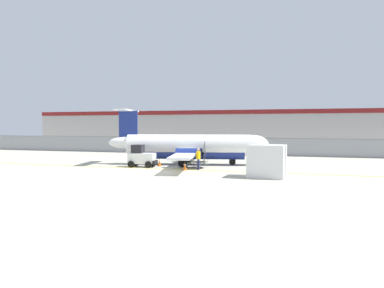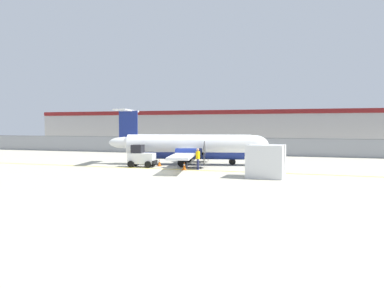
{
  "view_description": "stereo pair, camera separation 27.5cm",
  "coord_description": "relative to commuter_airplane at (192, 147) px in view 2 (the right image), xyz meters",
  "views": [
    {
      "loc": [
        10.56,
        -25.97,
        3.47
      ],
      "look_at": [
        0.58,
        6.9,
        1.8
      ],
      "focal_mm": 35.0,
      "sensor_mm": 36.0,
      "label": 1
    },
    {
      "loc": [
        10.82,
        -25.89,
        3.47
      ],
      "look_at": [
        0.58,
        6.9,
        1.8
      ],
      "focal_mm": 35.0,
      "sensor_mm": 36.0,
      "label": 2
    }
  ],
  "objects": [
    {
      "name": "ground_plane",
      "position": [
        -0.83,
        -3.95,
        -1.6
      ],
      "size": [
        140.0,
        140.0,
        0.01
      ],
      "color": "#B2AD99"
    },
    {
      "name": "perimeter_fence",
      "position": [
        -0.83,
        12.05,
        -0.49
      ],
      "size": [
        98.0,
        0.1,
        2.1
      ],
      "color": "gray",
      "rests_on": "ground"
    },
    {
      "name": "parking_lot_strip",
      "position": [
        -0.83,
        23.55,
        -1.54
      ],
      "size": [
        98.0,
        17.0,
        0.12
      ],
      "color": "#38383A",
      "rests_on": "ground"
    },
    {
      "name": "background_building",
      "position": [
        -0.83,
        42.03,
        1.66
      ],
      "size": [
        91.0,
        8.1,
        6.5
      ],
      "color": "#BCB7B2",
      "rests_on": "ground"
    },
    {
      "name": "commuter_airplane",
      "position": [
        0.0,
        0.0,
        0.0
      ],
      "size": [
        14.43,
        16.0,
        4.92
      ],
      "rotation": [
        0.0,
        0.0,
        0.2
      ],
      "color": "white",
      "rests_on": "ground"
    },
    {
      "name": "baggage_tug",
      "position": [
        -3.49,
        -3.09,
        -0.75
      ],
      "size": [
        2.43,
        1.58,
        1.88
      ],
      "rotation": [
        0.0,
        0.0,
        0.1
      ],
      "color": "silver",
      "rests_on": "ground"
    },
    {
      "name": "ground_crew_worker",
      "position": [
        1.64,
        -3.56,
        -0.65
      ],
      "size": [
        0.43,
        0.54,
        1.7
      ],
      "rotation": [
        0.0,
        0.0,
        3.48
      ],
      "color": "#191E4C",
      "rests_on": "ground"
    },
    {
      "name": "cargo_container",
      "position": [
        7.27,
        -6.51,
        -0.5
      ],
      "size": [
        2.52,
        2.15,
        2.2
      ],
      "rotation": [
        0.0,
        0.0,
        -0.06
      ],
      "color": "silver",
      "rests_on": "ground"
    },
    {
      "name": "traffic_cone_near_left",
      "position": [
        -2.27,
        -2.03,
        -1.29
      ],
      "size": [
        0.36,
        0.36,
        0.64
      ],
      "color": "orange",
      "rests_on": "ground"
    },
    {
      "name": "traffic_cone_near_right",
      "position": [
        0.69,
        -4.1,
        -1.29
      ],
      "size": [
        0.36,
        0.36,
        0.64
      ],
      "color": "orange",
      "rests_on": "ground"
    },
    {
      "name": "parked_car_0",
      "position": [
        -13.08,
        20.07,
        -0.71
      ],
      "size": [
        4.23,
        2.06,
        1.58
      ],
      "rotation": [
        0.0,
        0.0,
        0.02
      ],
      "color": "black",
      "rests_on": "parking_lot_strip"
    },
    {
      "name": "parked_car_1",
      "position": [
        -4.86,
        22.21,
        -0.71
      ],
      "size": [
        4.32,
        2.25,
        1.58
      ],
      "rotation": [
        0.0,
        0.0,
        0.08
      ],
      "color": "#19662D",
      "rests_on": "parking_lot_strip"
    },
    {
      "name": "parked_car_2",
      "position": [
        3.6,
        23.17,
        -0.71
      ],
      "size": [
        4.37,
        2.38,
        1.58
      ],
      "rotation": [
        0.0,
        0.0,
        3.26
      ],
      "color": "slate",
      "rests_on": "parking_lot_strip"
    },
    {
      "name": "parked_car_3",
      "position": [
        11.11,
        19.14,
        -0.71
      ],
      "size": [
        4.35,
        2.33,
        1.58
      ],
      "rotation": [
        0.0,
        0.0,
        -0.1
      ],
      "color": "slate",
      "rests_on": "parking_lot_strip"
    }
  ]
}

